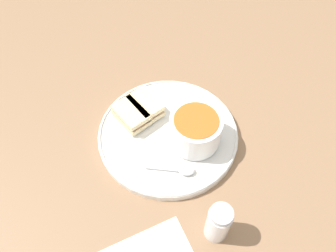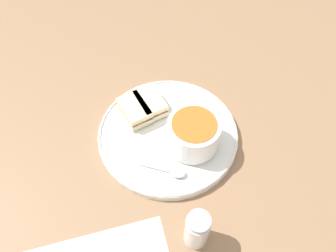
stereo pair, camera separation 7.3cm
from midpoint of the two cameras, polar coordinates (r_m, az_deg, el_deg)
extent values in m
plane|color=#8E6B4C|center=(0.77, 2.73, -2.04)|extent=(2.40, 2.40, 0.00)
cylinder|color=white|center=(0.76, 2.75, -1.67)|extent=(0.32, 0.32, 0.02)
torus|color=white|center=(0.75, 2.78, -1.23)|extent=(0.32, 0.32, 0.01)
cylinder|color=white|center=(0.74, 7.12, -2.99)|extent=(0.06, 0.06, 0.01)
cylinder|color=white|center=(0.71, 7.39, -1.57)|extent=(0.11, 0.11, 0.07)
cylinder|color=orange|center=(0.68, 7.69, 0.06)|extent=(0.10, 0.10, 0.01)
cube|color=silver|center=(0.70, 0.72, -7.43)|extent=(0.02, 0.08, 0.00)
ellipsoid|color=silver|center=(0.69, 4.76, -8.33)|extent=(0.03, 0.04, 0.01)
cube|color=beige|center=(0.79, -0.44, 3.37)|extent=(0.10, 0.09, 0.01)
cube|color=brown|center=(0.78, -0.44, 3.85)|extent=(0.09, 0.08, 0.01)
cube|color=beige|center=(0.77, -0.45, 4.34)|extent=(0.10, 0.09, 0.01)
cube|color=beige|center=(0.77, -3.10, 2.08)|extent=(0.10, 0.09, 0.01)
cube|color=brown|center=(0.77, -3.14, 2.56)|extent=(0.09, 0.09, 0.01)
cube|color=beige|center=(0.76, -3.17, 3.05)|extent=(0.10, 0.09, 0.01)
cylinder|color=silver|center=(0.63, 8.53, -17.85)|extent=(0.05, 0.05, 0.09)
cylinder|color=#B7B7BC|center=(0.58, 9.14, -16.35)|extent=(0.04, 0.04, 0.01)
camera|label=1|loc=(0.04, -87.13, 4.01)|focal=35.00mm
camera|label=2|loc=(0.04, 92.87, -4.01)|focal=35.00mm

